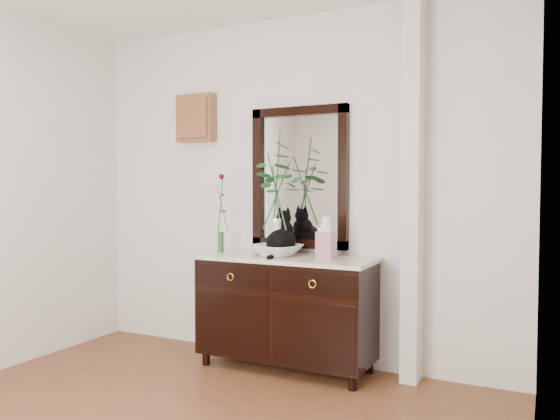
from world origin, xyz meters
The scene contains 10 objects.
wall_back centered at (0.00, 1.98, 1.35)m, with size 3.60×0.04×2.70m, color silver.
pilaster centered at (1.00, 1.90, 1.35)m, with size 0.12×0.20×2.70m, color silver.
sideboard centered at (0.10, 1.73, 0.47)m, with size 1.33×0.52×0.82m.
wall_mirror centered at (0.10, 1.97, 1.44)m, with size 0.80×0.06×1.10m.
key_cabinet centered at (-0.85, 1.94, 1.95)m, with size 0.35×0.10×0.40m, color brown.
cat centered at (0.05, 1.74, 1.03)m, with size 0.25×0.30×0.35m, color black, non-canonical shape.
lotus_bowl centered at (0.03, 1.71, 0.89)m, with size 0.36×0.36×0.09m, color silver.
vase_branches centered at (0.03, 1.71, 1.33)m, with size 0.44×0.44×0.92m, color silver, non-canonical shape.
bud_vase_rose centered at (-0.47, 1.72, 1.17)m, with size 0.08×0.08×0.63m, color #2C5E2A, non-canonical shape.
ginger_jar centered at (0.44, 1.69, 1.01)m, with size 0.12×0.12×0.32m, color silver, non-canonical shape.
Camera 1 is at (1.86, -1.92, 1.37)m, focal length 35.00 mm.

